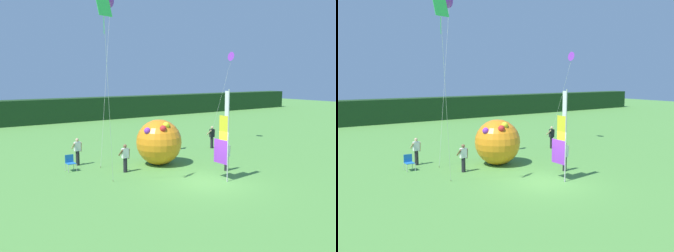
% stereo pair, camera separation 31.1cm
% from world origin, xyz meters
% --- Properties ---
extents(ground_plane, '(120.00, 120.00, 0.00)m').
position_xyz_m(ground_plane, '(0.00, 0.00, 0.00)').
color(ground_plane, '#518E3D').
extents(distant_treeline, '(80.00, 2.40, 2.69)m').
position_xyz_m(distant_treeline, '(0.00, 27.88, 1.34)').
color(distant_treeline, '#193819').
rests_on(distant_treeline, ground).
extents(banner_flag, '(0.06, 1.03, 4.61)m').
position_xyz_m(banner_flag, '(0.81, -0.15, 2.21)').
color(banner_flag, '#B7B7BC').
rests_on(banner_flag, ground).
extents(person_near_banner, '(0.55, 0.48, 1.62)m').
position_xyz_m(person_near_banner, '(-4.06, 7.08, 0.87)').
color(person_near_banner, black).
rests_on(person_near_banner, ground).
extents(person_mid_field, '(0.55, 0.48, 1.56)m').
position_xyz_m(person_mid_field, '(-2.50, 4.08, 0.83)').
color(person_mid_field, black).
rests_on(person_mid_field, ground).
extents(person_far_left, '(0.55, 0.48, 1.62)m').
position_xyz_m(person_far_left, '(5.93, 6.44, 0.86)').
color(person_far_left, black).
rests_on(person_far_left, ground).
extents(person_far_right, '(0.55, 0.48, 1.66)m').
position_xyz_m(person_far_right, '(2.26, 1.13, 0.89)').
color(person_far_right, black).
rests_on(person_far_right, ground).
extents(inflatable_balloon, '(2.71, 2.71, 2.71)m').
position_xyz_m(inflatable_balloon, '(-0.00, 4.49, 1.36)').
color(inflatable_balloon, orange).
rests_on(inflatable_balloon, ground).
extents(folding_chair, '(0.51, 0.51, 0.89)m').
position_xyz_m(folding_chair, '(-4.86, 6.12, 0.51)').
color(folding_chair, '#BCBCC1').
rests_on(folding_chair, ground).
extents(kite_green_diamond_0, '(1.56, 2.06, 8.64)m').
position_xyz_m(kite_green_diamond_0, '(-4.97, 1.12, 7.78)').
color(kite_green_diamond_0, brown).
rests_on(kite_green_diamond_0, ground).
extents(kite_purple_delta_1, '(0.87, 2.06, 7.12)m').
position_xyz_m(kite_purple_delta_1, '(9.06, 7.73, 6.72)').
color(kite_purple_delta_1, brown).
rests_on(kite_purple_delta_1, ground).
extents(kite_purple_delta_2, '(1.88, 1.42, 10.12)m').
position_xyz_m(kite_purple_delta_2, '(-1.82, 6.84, 9.63)').
color(kite_purple_delta_2, brown).
rests_on(kite_purple_delta_2, ground).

